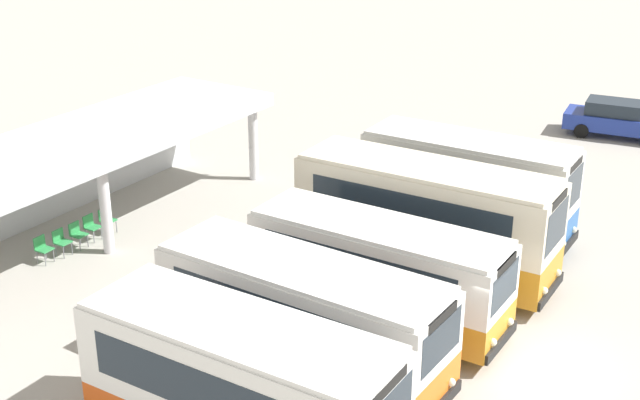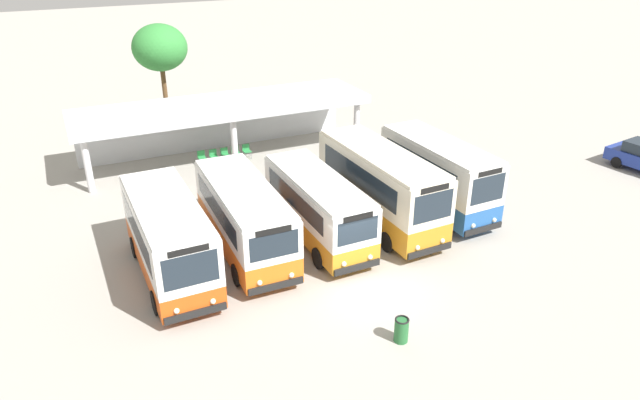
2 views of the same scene
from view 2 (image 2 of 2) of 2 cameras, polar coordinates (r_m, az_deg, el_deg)
The scene contains 14 objects.
ground_plane at distance 22.54m, azimuth 4.82°, elevation -8.72°, with size 180.00×180.00×0.00m, color #A39E93.
city_bus_nearest_orange at distance 23.03m, azimuth -14.68°, elevation -3.49°, with size 2.50×7.12×3.26m.
city_bus_second_in_row at distance 24.20m, azimuth -7.47°, elevation -1.58°, with size 2.50×7.52×3.06m.
city_bus_middle_cream at distance 25.01m, azimuth -0.22°, elevation -0.55°, with size 2.32×7.22×2.94m.
city_bus_fourth_amber at distance 26.43m, azimuth 5.96°, elevation 1.54°, with size 2.58×7.97×3.54m.
city_bus_fifth_blue at distance 28.19m, azimuth 11.55°, elevation 2.63°, with size 2.44×7.01×3.46m.
terminal_canopy at distance 34.81m, azimuth -9.76°, elevation 8.45°, with size 16.90×4.63×3.40m.
waiting_chair_end_by_column at distance 34.03m, azimuth -11.59°, elevation 4.21°, with size 0.45×0.45×0.86m.
waiting_chair_second_from_end at distance 34.10m, azimuth -10.46°, elevation 4.36°, with size 0.45×0.45×0.86m.
waiting_chair_middle_seat at distance 34.25m, azimuth -9.38°, elevation 4.54°, with size 0.45×0.45×0.86m.
waiting_chair_fourth_seat at distance 34.48m, azimuth -8.34°, elevation 4.76°, with size 0.45×0.45×0.86m.
waiting_chair_fifth_seat at distance 34.64m, azimuth -7.26°, elevation 4.93°, with size 0.45×0.45×0.86m.
roadside_tree_behind_canopy at distance 40.81m, azimuth -15.53°, elevation 14.26°, with size 3.62×3.62×6.78m.
litter_bin_apron at distance 19.93m, azimuth 8.03°, elevation -12.56°, with size 0.49×0.49×0.90m.
Camera 2 is at (-9.55, -15.97, 12.73)m, focal length 32.43 mm.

